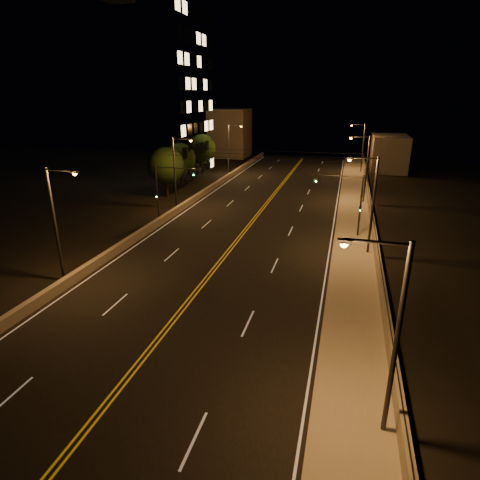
% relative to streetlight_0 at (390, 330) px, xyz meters
% --- Properties ---
extents(ground, '(160.00, 160.00, 0.00)m').
position_rel_streetlight_0_xyz_m(ground, '(-11.50, -3.74, -4.89)').
color(ground, black).
rests_on(ground, ground).
extents(road, '(18.00, 120.00, 0.02)m').
position_rel_streetlight_0_xyz_m(road, '(-11.50, 16.26, -4.88)').
color(road, black).
rests_on(road, ground).
extents(sidewalk, '(3.60, 120.00, 0.30)m').
position_rel_streetlight_0_xyz_m(sidewalk, '(-0.70, 16.26, -4.74)').
color(sidewalk, '#9F9985').
rests_on(sidewalk, ground).
extents(curb, '(0.14, 120.00, 0.15)m').
position_rel_streetlight_0_xyz_m(curb, '(-2.57, 16.26, -4.82)').
color(curb, '#9F9985').
rests_on(curb, ground).
extents(parapet_wall, '(0.30, 120.00, 1.00)m').
position_rel_streetlight_0_xyz_m(parapet_wall, '(0.95, 16.26, -4.09)').
color(parapet_wall, gray).
rests_on(parapet_wall, sidewalk).
extents(jersey_barrier, '(0.45, 120.00, 0.76)m').
position_rel_streetlight_0_xyz_m(jersey_barrier, '(-20.73, 16.26, -4.52)').
color(jersey_barrier, gray).
rests_on(jersey_barrier, ground).
extents(distant_building_right, '(6.00, 10.00, 6.23)m').
position_rel_streetlight_0_xyz_m(distant_building_right, '(5.00, 63.77, -1.78)').
color(distant_building_right, slate).
rests_on(distant_building_right, ground).
extents(distant_building_left, '(8.00, 8.00, 10.17)m').
position_rel_streetlight_0_xyz_m(distant_building_left, '(-27.50, 73.09, 0.19)').
color(distant_building_left, slate).
rests_on(distant_building_left, ground).
extents(parapet_rail, '(0.06, 120.00, 0.06)m').
position_rel_streetlight_0_xyz_m(parapet_rail, '(0.95, 16.26, -3.56)').
color(parapet_rail, black).
rests_on(parapet_rail, parapet_wall).
extents(lane_markings, '(17.32, 116.00, 0.00)m').
position_rel_streetlight_0_xyz_m(lane_markings, '(-11.50, 16.19, -4.87)').
color(lane_markings, silver).
rests_on(lane_markings, road).
extents(streetlight_0, '(2.55, 0.28, 8.40)m').
position_rel_streetlight_0_xyz_m(streetlight_0, '(0.00, 0.00, 0.00)').
color(streetlight_0, '#2D2D33').
rests_on(streetlight_0, ground).
extents(streetlight_1, '(2.55, 0.28, 8.40)m').
position_rel_streetlight_0_xyz_m(streetlight_1, '(0.00, 20.01, 0.00)').
color(streetlight_1, '#2D2D33').
rests_on(streetlight_1, ground).
extents(streetlight_2, '(2.55, 0.28, 8.40)m').
position_rel_streetlight_0_xyz_m(streetlight_2, '(0.00, 37.84, 0.00)').
color(streetlight_2, '#2D2D33').
rests_on(streetlight_2, ground).
extents(streetlight_3, '(2.55, 0.28, 8.40)m').
position_rel_streetlight_0_xyz_m(streetlight_3, '(0.00, 59.53, 0.00)').
color(streetlight_3, '#2D2D33').
rests_on(streetlight_3, ground).
extents(streetlight_4, '(2.55, 0.28, 8.40)m').
position_rel_streetlight_0_xyz_m(streetlight_4, '(-21.40, 9.09, 0.00)').
color(streetlight_4, '#2D2D33').
rests_on(streetlight_4, ground).
extents(streetlight_5, '(2.55, 0.28, 8.40)m').
position_rel_streetlight_0_xyz_m(streetlight_5, '(-21.40, 29.96, 0.00)').
color(streetlight_5, '#2D2D33').
rests_on(streetlight_5, ground).
extents(streetlight_6, '(2.55, 0.28, 8.40)m').
position_rel_streetlight_0_xyz_m(streetlight_6, '(-21.40, 52.44, 0.00)').
color(streetlight_6, '#2D2D33').
rests_on(streetlight_6, ground).
extents(traffic_signal_right, '(5.11, 0.31, 6.12)m').
position_rel_streetlight_0_xyz_m(traffic_signal_right, '(-1.50, 24.33, -1.02)').
color(traffic_signal_right, '#2D2D33').
rests_on(traffic_signal_right, ground).
extents(traffic_signal_left, '(5.11, 0.31, 6.12)m').
position_rel_streetlight_0_xyz_m(traffic_signal_left, '(-20.30, 24.33, -1.02)').
color(traffic_signal_left, '#2D2D33').
rests_on(traffic_signal_left, ground).
extents(overhead_wires, '(22.00, 0.03, 0.83)m').
position_rel_streetlight_0_xyz_m(overhead_wires, '(-11.50, 25.76, 2.51)').
color(overhead_wires, black).
extents(building_tower, '(24.00, 15.00, 27.02)m').
position_rel_streetlight_0_xyz_m(building_tower, '(-36.60, 46.12, 8.04)').
color(building_tower, slate).
rests_on(building_tower, ground).
extents(tree_0, '(4.87, 4.87, 6.60)m').
position_rel_streetlight_0_xyz_m(tree_0, '(-25.18, 35.00, -0.74)').
color(tree_0, black).
rests_on(tree_0, ground).
extents(tree_1, '(4.63, 4.63, 6.27)m').
position_rel_streetlight_0_xyz_m(tree_1, '(-26.38, 42.57, -0.95)').
color(tree_1, black).
rests_on(tree_1, ground).
extents(tree_2, '(4.98, 4.98, 6.76)m').
position_rel_streetlight_0_xyz_m(tree_2, '(-26.39, 52.13, -0.64)').
color(tree_2, black).
rests_on(tree_2, ground).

